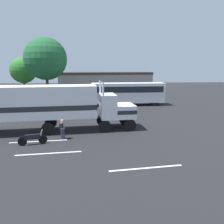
# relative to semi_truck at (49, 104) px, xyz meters

# --- Properties ---
(ground_plane) EXTENTS (120.00, 120.00, 0.00)m
(ground_plane) POSITION_rel_semi_truck_xyz_m (5.39, 0.82, -2.52)
(ground_plane) COLOR #232326
(lane_stripe_near) EXTENTS (4.40, 0.52, 0.01)m
(lane_stripe_near) POSITION_rel_semi_truck_xyz_m (-0.42, -2.68, -2.52)
(lane_stripe_near) COLOR silver
(lane_stripe_near) RESTS_ON ground_plane
(lane_stripe_mid) EXTENTS (4.40, 0.53, 0.01)m
(lane_stripe_mid) POSITION_rel_semi_truck_xyz_m (0.89, -5.15, -2.52)
(lane_stripe_mid) COLOR silver
(lane_stripe_mid) RESTS_ON ground_plane
(lane_stripe_far) EXTENTS (4.39, 0.60, 0.01)m
(lane_stripe_far) POSITION_rel_semi_truck_xyz_m (7.00, -7.73, -2.52)
(lane_stripe_far) COLOR silver
(lane_stripe_far) RESTS_ON ground_plane
(semi_truck) EXTENTS (14.34, 4.08, 4.50)m
(semi_truck) POSITION_rel_semi_truck_xyz_m (0.00, 0.00, 0.00)
(semi_truck) COLOR white
(semi_truck) RESTS_ON ground_plane
(person_bystander) EXTENTS (0.37, 0.47, 1.63)m
(person_bystander) POSITION_rel_semi_truck_xyz_m (1.39, -2.15, -1.63)
(person_bystander) COLOR #2D3347
(person_bystander) RESTS_ON ground_plane
(parked_bus) EXTENTS (11.05, 2.79, 3.40)m
(parked_bus) POSITION_rel_semi_truck_xyz_m (8.97, 12.90, -0.46)
(parked_bus) COLOR silver
(parked_bus) RESTS_ON ground_plane
(parked_car) EXTENTS (4.73, 2.96, 1.57)m
(parked_car) POSITION_rel_semi_truck_xyz_m (-6.37, 9.98, -1.72)
(parked_car) COLOR #B7B7BC
(parked_car) RESTS_ON ground_plane
(motorcycle) EXTENTS (2.07, 0.59, 1.12)m
(motorcycle) POSITION_rel_semi_truck_xyz_m (-0.65, -3.32, -2.04)
(motorcycle) COLOR black
(motorcycle) RESTS_ON ground_plane
(tree_left) EXTENTS (4.67, 4.67, 7.53)m
(tree_left) POSITION_rel_semi_truck_xyz_m (-8.98, 21.15, 2.65)
(tree_left) COLOR brown
(tree_left) RESTS_ON ground_plane
(tree_center) EXTENTS (6.47, 6.47, 10.24)m
(tree_center) POSITION_rel_semi_truck_xyz_m (-3.45, 14.91, 4.46)
(tree_center) COLOR brown
(tree_center) RESTS_ON ground_plane
(building_backdrop) EXTENTS (19.53, 7.81, 4.74)m
(building_backdrop) POSITION_rel_semi_truck_xyz_m (6.09, 26.06, 0.05)
(building_backdrop) COLOR #9E938C
(building_backdrop) RESTS_ON ground_plane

